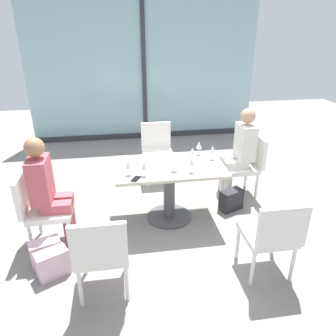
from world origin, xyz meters
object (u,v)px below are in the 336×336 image
Objects in this scene: person_side_end at (48,188)px; wine_glass_5 at (199,145)px; person_far_right at (240,149)px; dining_table_main at (169,180)px; wine_glass_4 at (212,150)px; chair_front_left at (101,251)px; coffee_cup at (174,168)px; wine_glass_0 at (192,151)px; handbag_0 at (53,263)px; chair_side_end at (40,205)px; chair_near_window at (157,149)px; wine_glass_3 at (144,165)px; wine_glass_2 at (192,162)px; wine_glass_1 at (128,164)px; handbag_2 at (46,253)px; handbag_1 at (231,200)px; cell_phone_on_table at (136,179)px; chair_far_right at (246,162)px; chair_front_right at (272,234)px.

person_side_end is 1.87m from wine_glass_5.
wine_glass_5 is at bearing 17.98° from person_side_end.
person_side_end and person_far_right have the same top height.
dining_table_main is 7.00× the size of wine_glass_4.
chair_front_left reaches higher than coffee_cup.
handbag_0 is at bearing -149.86° from wine_glass_0.
chair_side_end and chair_near_window have the same top height.
handbag_0 is at bearing -84.26° from person_side_end.
wine_glass_4 is at bearing 21.59° from wine_glass_3.
dining_table_main is 0.46m from wine_glass_2.
handbag_2 is at bearing -152.31° from wine_glass_1.
coffee_cup is at bearing 173.82° from handbag_1.
cell_phone_on_table is (-0.64, -0.07, -0.13)m from wine_glass_2.
wine_glass_4 is 0.62× the size of handbag_2.
handbag_1 is (-0.22, -0.39, -0.56)m from person_far_right.
wine_glass_2 is (0.70, -0.04, 0.00)m from wine_glass_1.
wine_glass_4 is 0.21m from wine_glass_5.
dining_table_main is at bearing -158.56° from chair_far_right.
chair_far_right is 1.02m from wine_glass_0.
chair_front_left is 1.00× the size of chair_near_window.
person_far_right is 4.20× the size of handbag_1.
wine_glass_4 is 1.28× the size of cell_phone_on_table.
chair_far_right is 1.00× the size of chair_near_window.
wine_glass_0 is at bearing 49.21° from chair_front_left.
wine_glass_5 is (0.91, 0.46, 0.00)m from wine_glass_1.
wine_glass_0 is 1.28× the size of cell_phone_on_table.
dining_table_main is 1.49m from chair_side_end.
chair_side_end is at bearing -163.08° from person_far_right.
chair_near_window is 1.37m from coffee_cup.
handbag_0 is (-0.87, -0.54, -0.59)m from cell_phone_on_table.
wine_glass_3 is at bearing -17.76° from wine_glass_1.
handbag_2 is (-1.81, -0.93, -0.72)m from wine_glass_5.
wine_glass_3 reaches higher than chair_side_end.
handbag_1 is at bearing -119.07° from person_far_right.
person_side_end is at bearing -167.19° from dining_table_main.
chair_front_left is 0.97m from cell_phone_on_table.
cell_phone_on_table is at bearing 0.22° from handbag_2.
chair_far_right is at bearing 76.73° from chair_front_right.
chair_front_right reaches higher than handbag_1.
person_far_right is at bearing 1.18° from handbag_0.
chair_front_right is at bearing -33.22° from handbag_2.
wine_glass_2 is 0.62× the size of handbag_0.
person_side_end is (-1.35, -0.31, 0.16)m from dining_table_main.
cell_phone_on_table is at bearing 144.29° from chair_front_right.
chair_far_right is at bearing 21.44° from dining_table_main.
cell_phone_on_table is at bearing -163.39° from coffee_cup.
wine_glass_4 is at bearing 15.55° from wine_glass_1.
chair_front_left is at bearing -138.56° from person_far_right.
wine_glass_5 is at bearing -163.30° from person_far_right.
chair_side_end and chair_far_right have the same top height.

